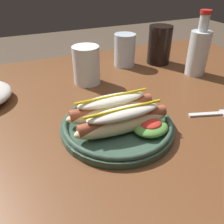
{
  "coord_description": "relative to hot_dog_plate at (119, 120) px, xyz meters",
  "views": [
    {
      "loc": [
        -0.22,
        -0.48,
        1.07
      ],
      "look_at": [
        -0.03,
        -0.04,
        0.77
      ],
      "focal_mm": 38.11,
      "sensor_mm": 36.0,
      "label": 1
    }
  ],
  "objects": [
    {
      "name": "hot_dog_plate",
      "position": [
        0.0,
        0.0,
        0.0
      ],
      "size": [
        0.26,
        0.26,
        0.08
      ],
      "color": "#334C3D",
      "rests_on": "dining_table"
    },
    {
      "name": "soda_cup",
      "position": [
        0.32,
        0.33,
        0.04
      ],
      "size": [
        0.09,
        0.09,
        0.14
      ],
      "primitive_type": "cylinder",
      "color": "black",
      "rests_on": "dining_table"
    },
    {
      "name": "water_cup",
      "position": [
        0.19,
        0.36,
        0.03
      ],
      "size": [
        0.08,
        0.08,
        0.11
      ],
      "primitive_type": "cylinder",
      "color": "silver",
      "rests_on": "dining_table"
    },
    {
      "name": "fork",
      "position": [
        0.25,
        -0.04,
        -0.02
      ],
      "size": [
        0.12,
        0.05,
        0.0
      ],
      "rotation": [
        0.0,
        0.0,
        -0.3
      ],
      "color": "silver",
      "rests_on": "dining_table"
    },
    {
      "name": "glass_bottle",
      "position": [
        0.38,
        0.19,
        0.05
      ],
      "size": [
        0.07,
        0.07,
        0.21
      ],
      "color": "silver",
      "rests_on": "dining_table"
    },
    {
      "name": "extra_cup",
      "position": [
        0.02,
        0.27,
        0.03
      ],
      "size": [
        0.08,
        0.08,
        0.12
      ],
      "primitive_type": "cylinder",
      "color": "white",
      "rests_on": "dining_table"
    },
    {
      "name": "dining_table",
      "position": [
        0.03,
        0.08,
        -0.12
      ],
      "size": [
        1.35,
        0.96,
        0.74
      ],
      "color": "brown",
      "rests_on": "ground_plane"
    }
  ]
}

